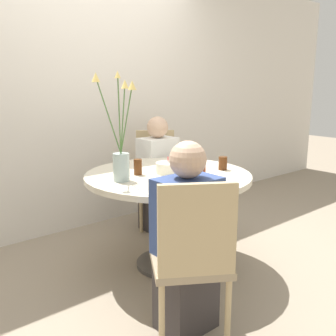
% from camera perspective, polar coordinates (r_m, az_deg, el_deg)
% --- Properties ---
extents(ground_plane, '(16.00, 16.00, 0.00)m').
position_cam_1_polar(ground_plane, '(3.02, 0.00, -14.49)').
color(ground_plane, gray).
extents(wall_back, '(8.00, 0.05, 2.60)m').
position_cam_1_polar(wall_back, '(3.70, -12.15, 11.12)').
color(wall_back, silver).
rests_on(wall_back, ground_plane).
extents(dining_table, '(1.23, 1.23, 0.74)m').
position_cam_1_polar(dining_table, '(2.80, 0.00, -3.50)').
color(dining_table, beige).
rests_on(dining_table, ground_plane).
extents(chair_left_flank, '(0.55, 0.55, 0.93)m').
position_cam_1_polar(chair_left_flank, '(3.72, -1.79, -0.55)').
color(chair_left_flank, '#9E896B').
rests_on(chair_left_flank, ground_plane).
extents(chair_far_back, '(0.55, 0.55, 0.93)m').
position_cam_1_polar(chair_far_back, '(1.96, 3.76, -12.94)').
color(chair_far_back, '#9E896B').
rests_on(chair_far_back, ground_plane).
extents(birthday_cake, '(0.18, 0.18, 0.13)m').
position_cam_1_polar(birthday_cake, '(2.76, 0.09, 0.01)').
color(birthday_cake, white).
rests_on(birthday_cake, dining_table).
extents(flower_vase, '(0.26, 0.26, 0.72)m').
position_cam_1_polar(flower_vase, '(2.52, -7.26, 2.66)').
color(flower_vase, '#9EB2AD').
rests_on(flower_vase, dining_table).
extents(side_plate, '(0.16, 0.16, 0.01)m').
position_cam_1_polar(side_plate, '(2.96, 3.90, 0.15)').
color(side_plate, white).
rests_on(side_plate, dining_table).
extents(drink_glass_0, '(0.07, 0.07, 0.14)m').
position_cam_1_polar(drink_glass_0, '(2.48, 4.99, -0.79)').
color(drink_glass_0, maroon).
rests_on(drink_glass_0, dining_table).
extents(drink_glass_1, '(0.07, 0.07, 0.10)m').
position_cam_1_polar(drink_glass_1, '(2.90, 8.35, 0.73)').
color(drink_glass_1, '#51280F').
rests_on(drink_glass_1, dining_table).
extents(drink_glass_2, '(0.06, 0.06, 0.12)m').
position_cam_1_polar(drink_glass_2, '(2.72, -4.61, 0.16)').
color(drink_glass_2, '#51280F').
rests_on(drink_glass_2, dining_table).
extents(person_guest, '(0.34, 0.24, 1.09)m').
position_cam_1_polar(person_guest, '(3.57, -1.55, -1.42)').
color(person_guest, '#383333').
rests_on(person_guest, ground_plane).
extents(person_woman, '(0.34, 0.24, 1.09)m').
position_cam_1_polar(person_woman, '(2.11, 2.88, -11.57)').
color(person_woman, '#383333').
rests_on(person_woman, ground_plane).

